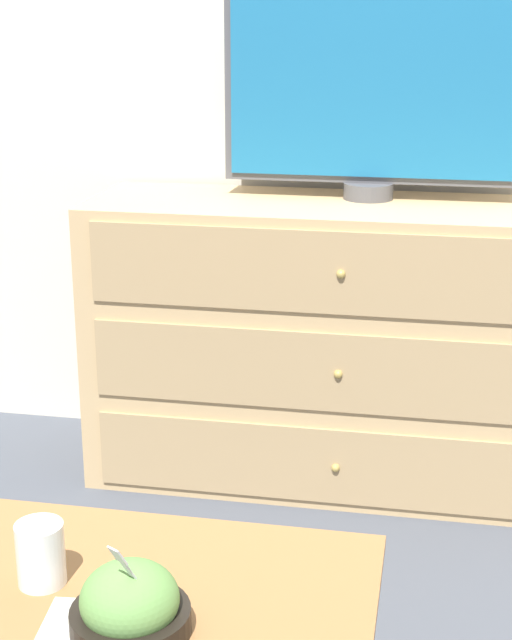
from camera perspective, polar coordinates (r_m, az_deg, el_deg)
name	(u,v)px	position (r m, az deg, el deg)	size (l,w,h in m)	color
ground_plane	(389,443)	(3.30, 7.74, -7.10)	(12.00, 12.00, 0.00)	#474C56
wall_back	(408,34)	(3.01, 8.83, 16.11)	(12.00, 0.05, 2.60)	silver
dresser	(347,346)	(2.90, 5.30, -1.51)	(1.51, 0.48, 0.85)	tan
tv	(372,86)	(2.83, 6.77, 13.37)	(0.84, 0.14, 0.61)	#515156
coffee_table	(128,625)	(1.77, -7.46, -17.16)	(0.84, 0.51, 0.45)	#9E6B3D
takeout_bowl	(130,607)	(1.60, -7.35, -16.21)	(0.19, 0.19, 0.18)	black
drink_cup	(41,557)	(1.74, -12.40, -13.34)	(0.08, 0.08, 0.11)	white
napkin	(85,625)	(1.65, -9.91, -17.08)	(0.15, 0.15, 0.00)	silver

